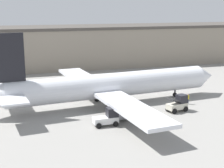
{
  "coord_description": "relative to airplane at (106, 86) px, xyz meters",
  "views": [
    {
      "loc": [
        -15.25,
        -51.22,
        15.94
      ],
      "look_at": [
        0.0,
        0.0,
        3.41
      ],
      "focal_mm": 55.0,
      "sensor_mm": 36.0,
      "label": 1
    }
  ],
  "objects": [
    {
      "name": "baggage_tug",
      "position": [
        -2.32,
        -9.12,
        -2.07
      ],
      "size": [
        3.36,
        1.94,
        2.41
      ],
      "rotation": [
        0.0,
        0.0,
        0.03
      ],
      "color": "silver",
      "rests_on": "ground_plane"
    },
    {
      "name": "ground_plane",
      "position": [
        1.03,
        0.12,
        -3.16
      ],
      "size": [
        400.0,
        400.0,
        0.0
      ],
      "primitive_type": "plane",
      "color": "gray"
    },
    {
      "name": "terminal_building",
      "position": [
        14.61,
        36.24,
        2.05
      ],
      "size": [
        83.74,
        14.57,
        10.41
      ],
      "color": "gray",
      "rests_on": "ground_plane"
    },
    {
      "name": "belt_loader_truck",
      "position": [
        9.62,
        -6.19,
        -2.0
      ],
      "size": [
        3.42,
        2.45,
        2.51
      ],
      "rotation": [
        0.0,
        0.0,
        0.25
      ],
      "color": "beige",
      "rests_on": "ground_plane"
    },
    {
      "name": "ground_crew_worker",
      "position": [
        12.9,
        -3.22,
        -2.25
      ],
      "size": [
        0.38,
        0.38,
        1.71
      ],
      "rotation": [
        0.0,
        0.0,
        0.09
      ],
      "color": "#1E2338",
      "rests_on": "ground_plane"
    },
    {
      "name": "airplane",
      "position": [
        0.0,
        0.0,
        0.0
      ],
      "size": [
        41.0,
        37.9,
        12.04
      ],
      "rotation": [
        0.0,
        0.0,
        0.12
      ],
      "color": "silver",
      "rests_on": "ground_plane"
    }
  ]
}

